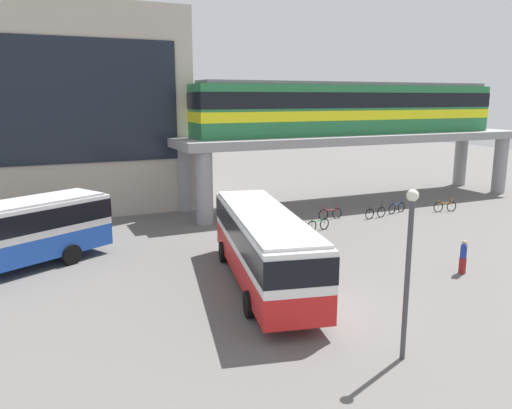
% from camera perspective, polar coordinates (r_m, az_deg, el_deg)
% --- Properties ---
extents(ground_plane, '(120.00, 120.00, 0.00)m').
position_cam_1_polar(ground_plane, '(28.56, -3.74, -4.26)').
color(ground_plane, '#605E5B').
extents(elevated_platform, '(28.70, 5.92, 5.24)m').
position_cam_1_polar(elevated_platform, '(40.00, 11.31, 6.72)').
color(elevated_platform, gray).
rests_on(elevated_platform, ground_plane).
extents(train, '(25.01, 2.96, 3.84)m').
position_cam_1_polar(train, '(39.54, 10.83, 10.66)').
color(train, '#26723F').
rests_on(train, elevated_platform).
extents(bus_main, '(4.84, 11.33, 3.22)m').
position_cam_1_polar(bus_main, '(21.60, 0.84, -4.09)').
color(bus_main, red).
rests_on(bus_main, ground_plane).
extents(bicycle_orange, '(1.76, 0.42, 1.04)m').
position_cam_1_polar(bicycle_orange, '(38.46, 20.50, -0.21)').
color(bicycle_orange, black).
rests_on(bicycle_orange, ground_plane).
extents(bicycle_red, '(1.79, 0.08, 1.04)m').
position_cam_1_polar(bicycle_red, '(34.17, 8.35, -1.03)').
color(bicycle_red, black).
rests_on(bicycle_red, ground_plane).
extents(bicycle_black, '(1.79, 0.24, 1.04)m').
position_cam_1_polar(bicycle_black, '(35.00, 13.31, -0.92)').
color(bicycle_black, black).
rests_on(bicycle_black, ground_plane).
extents(bicycle_green, '(1.76, 0.43, 1.04)m').
position_cam_1_polar(bicycle_green, '(31.09, 7.01, -2.29)').
color(bicycle_green, black).
rests_on(bicycle_green, ground_plane).
extents(bicycle_blue, '(1.76, 0.47, 1.04)m').
position_cam_1_polar(bicycle_blue, '(36.93, 15.56, -0.37)').
color(bicycle_blue, black).
rests_on(bicycle_blue, ground_plane).
extents(pedestrian_walking_across, '(0.47, 0.45, 1.59)m').
position_cam_1_polar(pedestrian_walking_across, '(25.23, 22.28, -5.59)').
color(pedestrian_walking_across, maroon).
rests_on(pedestrian_walking_across, ground_plane).
extents(lamp_post, '(0.36, 0.36, 5.36)m').
position_cam_1_polar(lamp_post, '(15.85, 16.79, -5.96)').
color(lamp_post, '#3F3F44').
rests_on(lamp_post, ground_plane).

